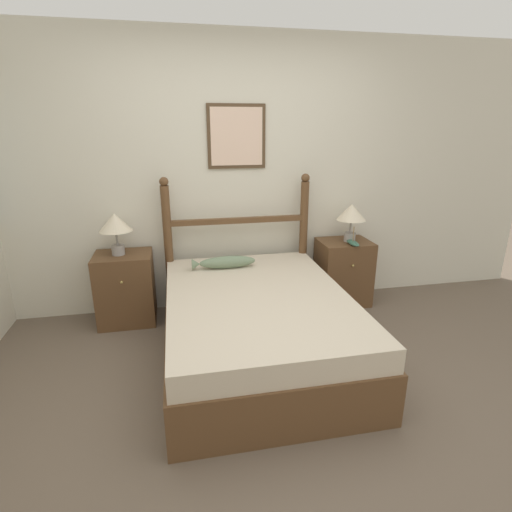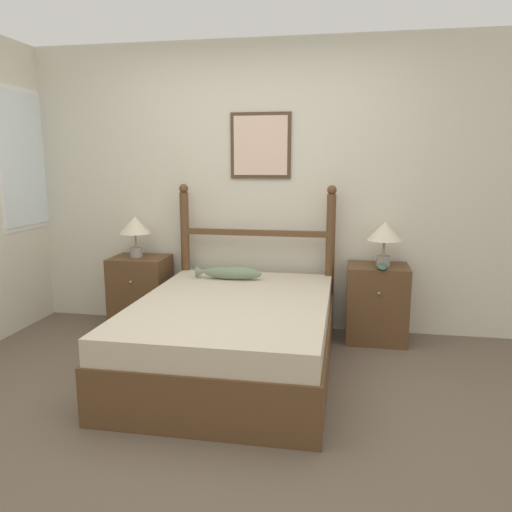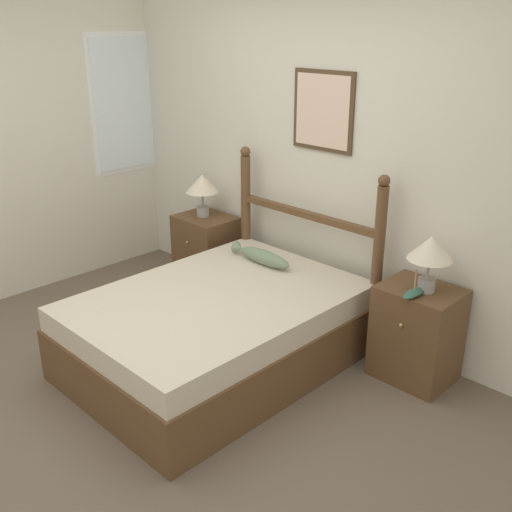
{
  "view_description": "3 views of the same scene",
  "coord_description": "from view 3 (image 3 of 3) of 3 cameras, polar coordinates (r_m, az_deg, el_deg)",
  "views": [
    {
      "loc": [
        -0.56,
        -2.08,
        1.75
      ],
      "look_at": [
        0.07,
        1.03,
        0.71
      ],
      "focal_mm": 28.0,
      "sensor_mm": 36.0,
      "label": 1
    },
    {
      "loc": [
        0.78,
        -2.73,
        1.51
      ],
      "look_at": [
        0.09,
        1.12,
        0.77
      ],
      "focal_mm": 35.0,
      "sensor_mm": 36.0,
      "label": 2
    },
    {
      "loc": [
        2.77,
        -1.76,
        2.27
      ],
      "look_at": [
        0.08,
        0.95,
        0.75
      ],
      "focal_mm": 42.0,
      "sensor_mm": 36.0,
      "label": 3
    }
  ],
  "objects": [
    {
      "name": "fish_pillow",
      "position": [
        4.53,
        0.55,
        -0.05
      ],
      "size": [
        0.56,
        0.11,
        0.11
      ],
      "color": "gray",
      "rests_on": "bed"
    },
    {
      "name": "nightstand_right",
      "position": [
        4.13,
        15.05,
        -7.12
      ],
      "size": [
        0.5,
        0.43,
        0.65
      ],
      "color": "brown",
      "rests_on": "ground_plane"
    },
    {
      "name": "table_lamp_right",
      "position": [
        3.86,
        16.27,
        0.48
      ],
      "size": [
        0.28,
        0.28,
        0.37
      ],
      "color": "gray",
      "rests_on": "nightstand_right"
    },
    {
      "name": "wall_back",
      "position": [
        4.56,
        6.28,
        9.05
      ],
      "size": [
        6.4,
        0.08,
        2.55
      ],
      "color": "beige",
      "rests_on": "ground_plane"
    },
    {
      "name": "model_boat",
      "position": [
        3.87,
        14.81,
        -3.39
      ],
      "size": [
        0.08,
        0.23,
        0.18
      ],
      "color": "#386651",
      "rests_on": "nightstand_right"
    },
    {
      "name": "headboard",
      "position": [
        4.6,
        4.75,
        1.74
      ],
      "size": [
        1.39,
        0.08,
        1.31
      ],
      "color": "brown",
      "rests_on": "ground_plane"
    },
    {
      "name": "ground_plane",
      "position": [
        3.99,
        -10.77,
        -13.4
      ],
      "size": [
        16.0,
        16.0,
        0.0
      ],
      "primitive_type": "plane",
      "color": "brown"
    },
    {
      "name": "table_lamp_left",
      "position": [
        5.2,
        -5.15,
        6.69
      ],
      "size": [
        0.28,
        0.28,
        0.37
      ],
      "color": "gray",
      "rests_on": "nightstand_left"
    },
    {
      "name": "nightstand_left",
      "position": [
        5.37,
        -4.72,
        0.44
      ],
      "size": [
        0.5,
        0.43,
        0.65
      ],
      "color": "brown",
      "rests_on": "ground_plane"
    },
    {
      "name": "bed",
      "position": [
        4.17,
        -3.72,
        -7.05
      ],
      "size": [
        1.39,
        1.92,
        0.53
      ],
      "color": "brown",
      "rests_on": "ground_plane"
    }
  ]
}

